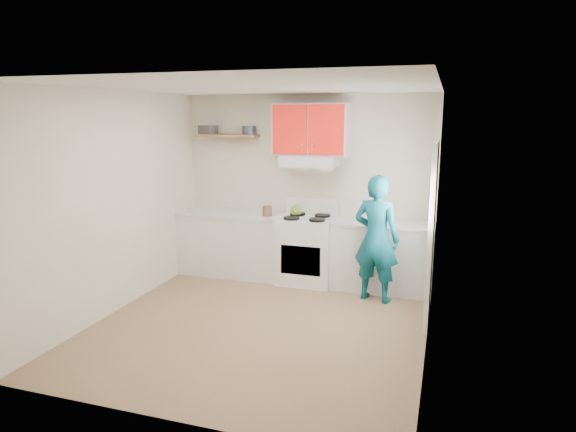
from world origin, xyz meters
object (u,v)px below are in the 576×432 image
(tin, at_px, (249,130))
(kettle, at_px, (296,210))
(crock, at_px, (267,212))
(person, at_px, (376,239))
(stove, at_px, (307,250))

(tin, relative_size, kettle, 1.11)
(crock, distance_m, person, 1.64)
(stove, relative_size, tin, 4.70)
(person, bearing_deg, kettle, -10.49)
(kettle, bearing_deg, tin, 156.36)
(person, bearing_deg, crock, -0.56)
(tin, xyz_separation_m, person, (1.93, -0.61, -1.29))
(crock, xyz_separation_m, person, (1.58, -0.38, -0.18))
(kettle, distance_m, crock, 0.41)
(tin, height_order, crock, tin)
(stove, relative_size, kettle, 5.23)
(stove, bearing_deg, kettle, 151.42)
(kettle, bearing_deg, stove, -44.89)
(tin, height_order, kettle, tin)
(stove, relative_size, crock, 5.69)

